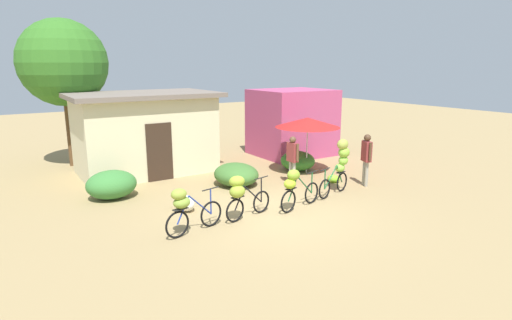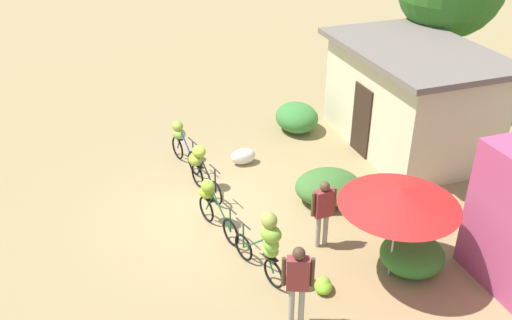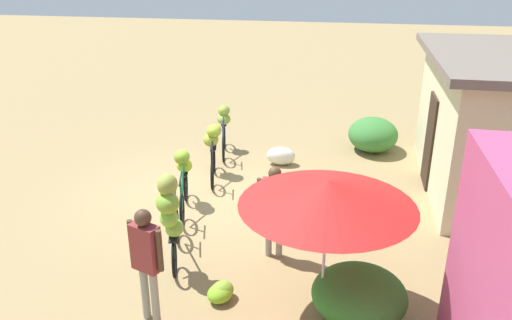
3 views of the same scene
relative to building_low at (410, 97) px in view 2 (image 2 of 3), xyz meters
The scene contains 14 objects.
ground_plane 6.61m from the building_low, 76.54° to the right, with size 60.00×60.00×0.00m, color #998053.
building_low is the anchor object (origin of this frame).
hedge_bush_front_left 3.40m from the building_low, 126.48° to the right, with size 1.48×1.27×0.85m, color #3A7B36.
hedge_bush_front_right 4.07m from the building_low, 60.71° to the right, with size 1.43×1.65×0.74m, color #3C692C.
hedge_bush_mid 5.80m from the building_low, 31.18° to the right, with size 1.27×1.33×0.73m, color #337628.
market_umbrella 6.00m from the building_low, 35.36° to the right, with size 2.35×2.35×2.07m.
bicycle_leftmost 6.51m from the building_low, 99.96° to the right, with size 1.62×0.51×1.17m.
bicycle_near_pile 6.30m from the building_low, 86.04° to the right, with size 1.55×0.54×1.19m.
bicycle_center_loaded 6.77m from the building_low, 72.19° to the right, with size 1.66×0.59×1.18m.
bicycle_by_shop 7.26m from the building_low, 54.28° to the right, with size 1.59×0.61×1.70m.
banana_pile_on_ground 7.06m from the building_low, 45.46° to the right, with size 0.55×0.50×0.28m.
produce_sack 4.99m from the building_low, 95.91° to the right, with size 0.70×0.44×0.44m, color silver.
person_vendor 5.63m from the building_low, 50.97° to the right, with size 0.22×0.58×1.63m.
person_bystander 7.97m from the building_low, 46.60° to the right, with size 0.33×0.55×1.73m.
Camera 2 is at (10.87, -2.76, 7.70)m, focal length 39.55 mm.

